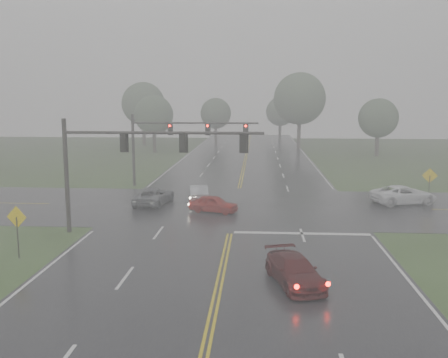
# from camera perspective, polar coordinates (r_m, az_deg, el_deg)

# --- Properties ---
(ground) EXTENTS (180.00, 180.00, 0.00)m
(ground) POSITION_cam_1_polar(r_m,az_deg,el_deg) (18.22, -1.96, -18.20)
(ground) COLOR #2C411C
(ground) RESTS_ON ground
(main_road) EXTENTS (18.00, 160.00, 0.02)m
(main_road) POSITION_cam_1_polar(r_m,az_deg,el_deg) (37.09, 1.18, -3.85)
(main_road) COLOR black
(main_road) RESTS_ON ground
(cross_street) EXTENTS (120.00, 14.00, 0.02)m
(cross_street) POSITION_cam_1_polar(r_m,az_deg,el_deg) (39.04, 1.32, -3.18)
(cross_street) COLOR black
(cross_street) RESTS_ON ground
(stop_bar) EXTENTS (8.50, 0.50, 0.01)m
(stop_bar) POSITION_cam_1_polar(r_m,az_deg,el_deg) (31.75, 8.88, -6.21)
(stop_bar) COLOR silver
(stop_bar) RESTS_ON ground
(sedan_maroon) EXTENTS (2.97, 4.74, 1.28)m
(sedan_maroon) POSITION_cam_1_polar(r_m,az_deg,el_deg) (23.45, 8.02, -11.84)
(sedan_maroon) COLOR #3E0B0C
(sedan_maroon) RESTS_ON ground
(sedan_red) EXTENTS (3.93, 2.47, 1.25)m
(sedan_red) POSITION_cam_1_polar(r_m,az_deg,el_deg) (37.16, -1.19, -3.82)
(sedan_red) COLOR #9D130E
(sedan_red) RESTS_ON ground
(sedan_silver) EXTENTS (2.14, 4.34, 1.37)m
(sedan_silver) POSITION_cam_1_polar(r_m,az_deg,el_deg) (41.11, -2.95, -2.56)
(sedan_silver) COLOR #A4A7AC
(sedan_silver) RESTS_ON ground
(car_grey) EXTENTS (2.92, 5.00, 1.31)m
(car_grey) POSITION_cam_1_polar(r_m,az_deg,el_deg) (40.25, -7.97, -2.89)
(car_grey) COLOR #525559
(car_grey) RESTS_ON ground
(pickup_white) EXTENTS (5.71, 3.86, 1.45)m
(pickup_white) POSITION_cam_1_polar(r_m,az_deg,el_deg) (42.60, 19.78, -2.68)
(pickup_white) COLOR white
(pickup_white) RESTS_ON ground
(signal_gantry_near) EXTENTS (12.41, 0.31, 7.16)m
(signal_gantry_near) POSITION_cam_1_polar(r_m,az_deg,el_deg) (31.23, -11.19, 2.84)
(signal_gantry_near) COLOR black
(signal_gantry_near) RESTS_ON ground
(signal_gantry_far) EXTENTS (12.07, 0.35, 6.89)m
(signal_gantry_far) POSITION_cam_1_polar(r_m,az_deg,el_deg) (47.68, -6.02, 4.91)
(signal_gantry_far) COLOR black
(signal_gantry_far) RESTS_ON ground
(sign_diamond_west) EXTENTS (1.16, 0.26, 2.83)m
(sign_diamond_west) POSITION_cam_1_polar(r_m,az_deg,el_deg) (28.40, -22.58, -4.69)
(sign_diamond_west) COLOR black
(sign_diamond_west) RESTS_ON ground
(sign_diamond_east) EXTENTS (1.19, 0.24, 2.88)m
(sign_diamond_east) POSITION_cam_1_polar(r_m,az_deg,el_deg) (43.06, 22.44, -0.09)
(sign_diamond_east) COLOR black
(sign_diamond_east) RESTS_ON ground
(tree_nw_a) EXTENTS (6.02, 6.02, 8.85)m
(tree_nw_a) POSITION_cam_1_polar(r_m,az_deg,el_deg) (78.48, -8.02, 7.27)
(tree_nw_a) COLOR #2D241D
(tree_nw_a) RESTS_ON ground
(tree_ne_a) EXTENTS (8.57, 8.57, 12.59)m
(tree_ne_a) POSITION_cam_1_polar(r_m,az_deg,el_deg) (84.13, 8.64, 9.06)
(tree_ne_a) COLOR #2D241D
(tree_ne_a) RESTS_ON ground
(tree_n_mid) EXTENTS (5.75, 5.75, 8.44)m
(tree_n_mid) POSITION_cam_1_polar(r_m,az_deg,el_deg) (93.75, -0.96, 7.50)
(tree_n_mid) COLOR #2D241D
(tree_n_mid) RESTS_ON ground
(tree_e_near) EXTENTS (5.71, 5.71, 8.39)m
(tree_e_near) POSITION_cam_1_polar(r_m,az_deg,el_deg) (76.15, 17.21, 6.66)
(tree_e_near) COLOR #2D241D
(tree_e_near) RESTS_ON ground
(tree_nw_b) EXTENTS (7.64, 7.64, 11.22)m
(tree_nw_b) POSITION_cam_1_polar(r_m,az_deg,el_deg) (90.54, -9.21, 8.48)
(tree_nw_b) COLOR #2D241D
(tree_nw_b) RESTS_ON ground
(tree_n_far) EXTENTS (5.84, 5.84, 8.57)m
(tree_n_far) POSITION_cam_1_polar(r_m,az_deg,el_deg) (103.06, 6.44, 7.64)
(tree_n_far) COLOR #2D241D
(tree_n_far) RESTS_ON ground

